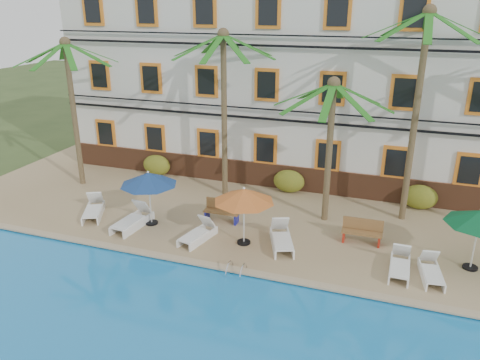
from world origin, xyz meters
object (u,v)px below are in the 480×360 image
at_px(palm_a, 71,91).
at_px(umbrella_blue, 148,179).
at_px(palm_d, 419,89).
at_px(lounger_d, 282,238).
at_px(pool_ladder, 236,272).
at_px(umbrella_red, 244,196).
at_px(palm_b, 224,91).
at_px(lounger_f, 431,271).
at_px(bench_right, 362,231).
at_px(lounger_e, 400,265).
at_px(bench_left, 222,210).
at_px(lounger_a, 93,209).
at_px(umbrella_green, 480,218).
at_px(palm_c, 331,128).
at_px(lounger_c, 198,233).
at_px(lounger_b, 133,220).

bearing_deg(palm_a, umbrella_blue, -27.79).
relative_size(palm_d, umbrella_blue, 3.69).
distance_m(palm_a, palm_d, 15.36).
xyz_separation_m(lounger_d, pool_ladder, (-0.96, -2.32, -0.31)).
bearing_deg(lounger_d, palm_a, 164.92).
bearing_deg(umbrella_red, palm_b, 119.14).
height_order(umbrella_blue, umbrella_red, umbrella_blue).
distance_m(lounger_f, bench_right, 3.00).
xyz_separation_m(lounger_e, bench_left, (-7.10, 1.77, 0.19)).
distance_m(palm_a, lounger_e, 16.31).
bearing_deg(umbrella_red, lounger_d, 11.41).
bearing_deg(lounger_a, lounger_f, -1.83).
height_order(lounger_a, lounger_f, lounger_a).
bearing_deg(umbrella_green, palm_d, 124.36).
distance_m(umbrella_blue, lounger_f, 10.89).
xyz_separation_m(umbrella_blue, lounger_a, (-2.72, -0.12, -1.67)).
bearing_deg(palm_c, lounger_d, -111.95).
xyz_separation_m(palm_d, lounger_f, (1.00, -4.47, -5.19)).
distance_m(palm_a, lounger_d, 12.28).
xyz_separation_m(lounger_c, lounger_d, (3.13, 0.61, 0.03)).
height_order(palm_b, bench_right, palm_b).
relative_size(palm_a, lounger_e, 3.93).
height_order(palm_d, lounger_c, palm_d).
xyz_separation_m(lounger_a, lounger_b, (2.15, -0.37, 0.02)).
bearing_deg(palm_b, lounger_c, -81.66).
distance_m(lounger_a, lounger_f, 13.46).
bearing_deg(palm_b, palm_a, -171.65).
height_order(lounger_a, pool_ladder, lounger_a).
distance_m(umbrella_red, lounger_a, 7.05).
bearing_deg(lounger_a, bench_left, 14.19).
height_order(palm_d, lounger_b, palm_d).
xyz_separation_m(palm_b, lounger_a, (-4.43, -4.13, -4.61)).
height_order(palm_b, palm_d, palm_d).
height_order(palm_b, umbrella_green, palm_b).
xyz_separation_m(palm_a, palm_b, (7.29, 1.07, 0.26)).
relative_size(lounger_b, lounger_d, 0.99).
relative_size(umbrella_red, pool_ladder, 3.08).
relative_size(palm_d, lounger_c, 4.49).
relative_size(palm_b, bench_right, 5.00).
xyz_separation_m(umbrella_red, lounger_f, (6.61, -0.22, -1.69)).
distance_m(umbrella_red, bench_right, 4.71).
distance_m(lounger_e, pool_ladder, 5.51).
relative_size(palm_c, lounger_c, 3.13).
bearing_deg(umbrella_green, umbrella_blue, -177.49).
height_order(umbrella_red, lounger_e, umbrella_red).
bearing_deg(lounger_b, palm_b, 63.15).
height_order(palm_a, palm_d, palm_d).
bearing_deg(bench_right, palm_b, 157.14).
relative_size(palm_d, umbrella_red, 3.71).
bearing_deg(umbrella_blue, lounger_e, -3.14).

